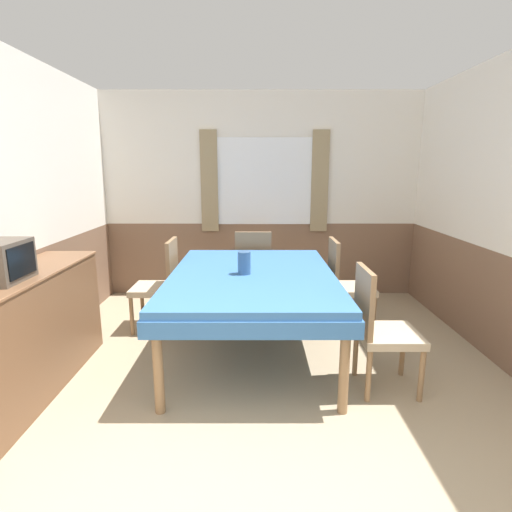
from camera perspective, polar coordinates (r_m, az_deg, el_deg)
wall_back at (r=5.22m, az=0.47°, el=8.61°), size 4.41×0.10×2.60m
dining_table at (r=3.53m, az=-0.79°, el=-3.95°), size 1.45×2.03×0.76m
chair_left_far at (r=4.26m, az=-13.71°, el=-3.64°), size 0.44×0.44×0.95m
chair_right_near at (r=3.16m, az=16.98°, el=-9.50°), size 0.44×0.44×0.95m
chair_right_far at (r=4.25m, az=12.33°, el=-3.62°), size 0.44×0.44×0.95m
chair_head_window at (r=4.77m, az=-0.66°, el=-1.56°), size 0.44×0.44×0.95m
sideboard at (r=3.47m, az=-30.03°, el=-9.38°), size 0.46×1.62×0.91m
vase at (r=3.44m, az=-1.96°, el=-0.99°), size 0.11×0.11×0.20m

